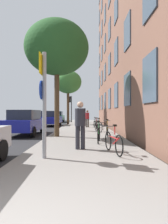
{
  "coord_description": "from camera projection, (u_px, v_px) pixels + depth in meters",
  "views": [
    {
      "loc": [
        1.0,
        -1.55,
        1.47
      ],
      "look_at": [
        1.08,
        10.32,
        1.5
      ],
      "focal_mm": 31.65,
      "sensor_mm": 36.0,
      "label": 1
    }
  ],
  "objects": [
    {
      "name": "ground_plane",
      "position": [
        42.0,
        130.0,
        16.52
      ],
      "size": [
        41.8,
        41.8,
        0.0
      ],
      "primitive_type": "plane",
      "color": "#332D28"
    },
    {
      "name": "road_asphalt",
      "position": [
        17.0,
        130.0,
        16.51
      ],
      "size": [
        7.0,
        38.0,
        0.01
      ],
      "primitive_type": "cube",
      "color": "#232326",
      "rests_on": "ground"
    },
    {
      "name": "sidewalk",
      "position": [
        84.0,
        129.0,
        16.54
      ],
      "size": [
        4.2,
        38.0,
        0.12
      ],
      "primitive_type": "cube",
      "color": "gray",
      "rests_on": "ground"
    },
    {
      "name": "building_facade",
      "position": [
        116.0,
        10.0,
        16.08
      ],
      "size": [
        0.56,
        27.0,
        19.68
      ],
      "color": "brown",
      "rests_on": "ground"
    },
    {
      "name": "sign_post",
      "position": [
        43.0,
        96.0,
        5.84
      ],
      "size": [
        0.15,
        0.6,
        3.14
      ],
      "color": "gray",
      "rests_on": "sidewalk"
    },
    {
      "name": "traffic_light",
      "position": [
        71.0,
        104.0,
        26.79
      ],
      "size": [
        0.43,
        0.24,
        3.57
      ],
      "color": "black",
      "rests_on": "sidewalk"
    },
    {
      "name": "tree_near",
      "position": [
        57.0,
        48.0,
        11.11
      ],
      "size": [
        3.6,
        3.6,
        6.52
      ],
      "color": "#4C3823",
      "rests_on": "sidewalk"
    },
    {
      "name": "tree_far",
      "position": [
        68.0,
        82.0,
        22.93
      ],
      "size": [
        3.14,
        3.14,
        6.23
      ],
      "color": "#4C3823",
      "rests_on": "sidewalk"
    },
    {
      "name": "bicycle_0",
      "position": [
        113.0,
        142.0,
        6.54
      ],
      "size": [
        0.48,
        1.74,
        0.96
      ],
      "color": "black",
      "rests_on": "sidewalk"
    },
    {
      "name": "bicycle_1",
      "position": [
        99.0,
        134.0,
        8.94
      ],
      "size": [
        0.42,
        1.63,
        0.98
      ],
      "color": "black",
      "rests_on": "sidewalk"
    },
    {
      "name": "bicycle_2",
      "position": [
        107.0,
        129.0,
        11.34
      ],
      "size": [
        0.42,
        1.63,
        0.97
      ],
      "color": "black",
      "rests_on": "sidewalk"
    },
    {
      "name": "bicycle_3",
      "position": [
        98.0,
        126.0,
        13.74
      ],
      "size": [
        0.52,
        1.66,
        0.98
      ],
      "color": "black",
      "rests_on": "sidewalk"
    },
    {
      "name": "bicycle_4",
      "position": [
        97.0,
        124.0,
        16.14
      ],
      "size": [
        0.42,
        1.65,
        0.94
      ],
      "color": "black",
      "rests_on": "sidewalk"
    },
    {
      "name": "bicycle_5",
      "position": [
        95.0,
        123.0,
        18.54
      ],
      "size": [
        0.53,
        1.61,
        0.92
      ],
      "color": "black",
      "rests_on": "sidewalk"
    },
    {
      "name": "pedestrian_0",
      "position": [
        80.0,
        122.0,
        7.26
      ],
      "size": [
        0.46,
        0.46,
        1.76
      ],
      "color": "#26262D",
      "rests_on": "sidewalk"
    },
    {
      "name": "pedestrian_1",
      "position": [
        78.0,
        118.0,
        14.54
      ],
      "size": [
        0.49,
        0.49,
        1.67
      ],
      "color": "#26262D",
      "rests_on": "sidewalk"
    },
    {
      "name": "pedestrian_2",
      "position": [
        87.0,
        117.0,
        17.91
      ],
      "size": [
        0.49,
        0.49,
        1.56
      ],
      "color": "#4C4742",
      "rests_on": "sidewalk"
    },
    {
      "name": "car_1",
      "position": [
        26.0,
        122.0,
        12.8
      ],
      "size": [
        1.87,
        4.16,
        1.62
      ],
      "color": "navy",
      "rests_on": "road_asphalt"
    },
    {
      "name": "car_2",
      "position": [
        51.0,
        118.0,
        21.13
      ],
      "size": [
        1.99,
        4.28,
        1.62
      ],
      "color": "navy",
      "rests_on": "road_asphalt"
    },
    {
      "name": "car_3",
      "position": [
        58.0,
        117.0,
        29.46
      ],
      "size": [
        1.76,
        4.27,
        1.62
      ],
      "color": "#19662D",
      "rests_on": "road_asphalt"
    }
  ]
}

